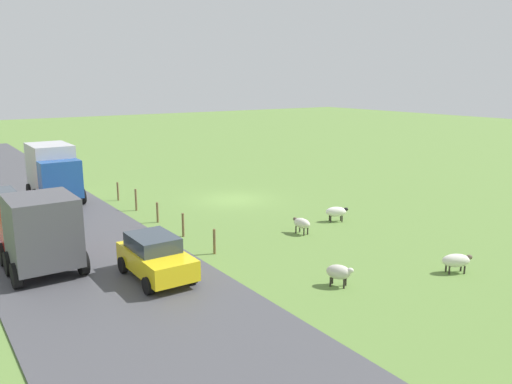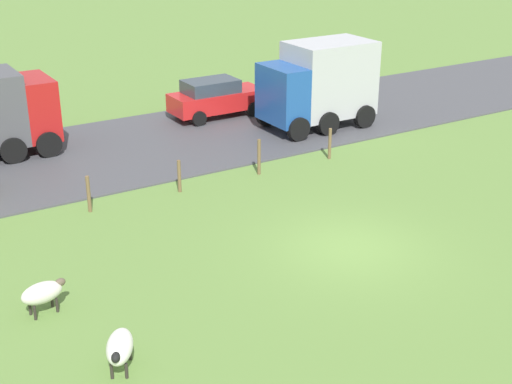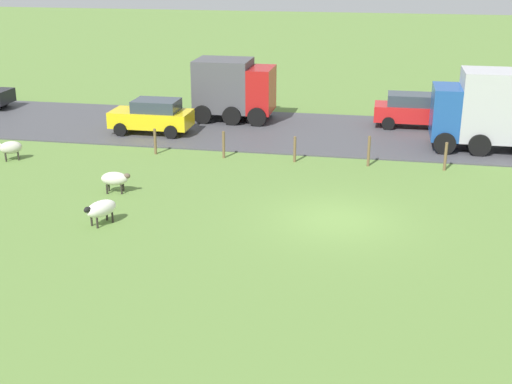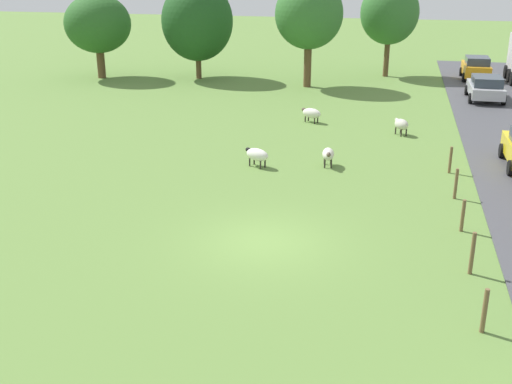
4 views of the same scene
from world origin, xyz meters
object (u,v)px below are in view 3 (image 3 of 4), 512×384
(sheep_1, at_px, (101,209))
(sheep_3, at_px, (115,179))
(sheep_2, at_px, (11,148))
(truck_2, at_px, (489,108))
(car_1, at_px, (153,116))
(car_4, at_px, (415,110))
(truck_0, at_px, (234,88))

(sheep_1, relative_size, sheep_3, 1.11)
(sheep_2, height_order, truck_2, truck_2)
(sheep_2, relative_size, car_1, 0.28)
(sheep_1, xyz_separation_m, car_4, (15.08, -10.47, 0.38))
(sheep_1, xyz_separation_m, sheep_2, (6.08, 6.71, 0.01))
(car_4, bearing_deg, truck_2, -139.53)
(truck_0, relative_size, car_1, 1.03)
(sheep_1, relative_size, sheep_2, 1.17)
(sheep_2, bearing_deg, sheep_3, -117.21)
(sheep_3, relative_size, car_4, 0.27)
(truck_0, bearing_deg, sheep_3, 171.14)
(sheep_3, bearing_deg, car_1, 9.66)
(sheep_1, distance_m, sheep_3, 3.09)
(truck_0, relative_size, truck_2, 0.86)
(car_1, relative_size, car_4, 0.93)
(sheep_2, height_order, car_1, car_1)
(truck_2, bearing_deg, car_4, 40.47)
(truck_0, xyz_separation_m, car_4, (0.16, -9.34, -0.82))
(car_4, bearing_deg, sheep_1, 145.21)
(sheep_2, distance_m, sheep_3, 6.73)
(sheep_3, bearing_deg, sheep_1, -166.42)
(sheep_2, bearing_deg, truck_0, -41.57)
(sheep_1, height_order, sheep_2, sheep_2)
(sheep_2, bearing_deg, truck_2, -74.89)
(truck_2, height_order, car_4, truck_2)
(car_1, bearing_deg, sheep_1, -169.30)
(sheep_1, bearing_deg, sheep_2, 47.81)
(car_1, height_order, car_4, car_4)
(truck_0, height_order, car_4, truck_0)
(truck_2, xyz_separation_m, car_1, (-0.09, 15.66, -1.01))
(car_1, bearing_deg, truck_0, -43.51)
(truck_0, distance_m, car_4, 9.38)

